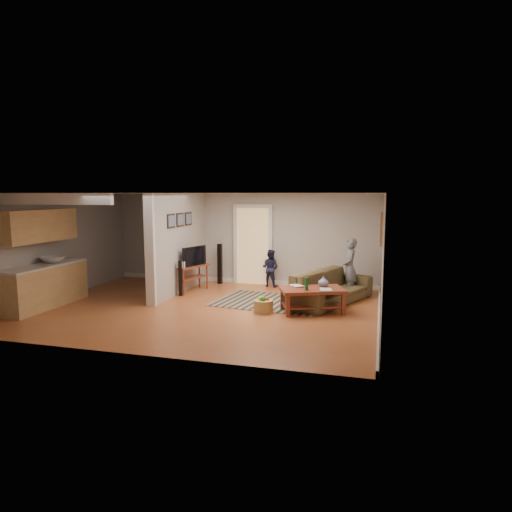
# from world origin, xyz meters

# --- Properties ---
(ground) EXTENTS (7.50, 7.50, 0.00)m
(ground) POSITION_xyz_m (0.00, 0.00, 0.00)
(ground) COLOR #9A5127
(ground) RESTS_ON ground
(room_shell) EXTENTS (7.54, 6.02, 2.52)m
(room_shell) POSITION_xyz_m (-1.07, 0.43, 1.46)
(room_shell) COLOR #A9A6A2
(room_shell) RESTS_ON ground
(area_rug) EXTENTS (2.68, 2.10, 0.01)m
(area_rug) POSITION_xyz_m (1.29, 0.95, 0.01)
(area_rug) COLOR black
(area_rug) RESTS_ON ground
(sofa) EXTENTS (1.91, 2.65, 0.72)m
(sofa) POSITION_xyz_m (2.60, 1.26, 0.00)
(sofa) COLOR brown
(sofa) RESTS_ON ground
(coffee_table) EXTENTS (1.52, 1.22, 0.78)m
(coffee_table) POSITION_xyz_m (2.36, 0.31, 0.40)
(coffee_table) COLOR maroon
(coffee_table) RESTS_ON ground
(tv_console) EXTENTS (0.71, 1.14, 0.92)m
(tv_console) POSITION_xyz_m (-0.94, 1.56, 0.61)
(tv_console) COLOR maroon
(tv_console) RESTS_ON ground
(speaker_left) EXTENTS (0.11, 0.11, 0.87)m
(speaker_left) POSITION_xyz_m (-1.00, 0.99, 0.44)
(speaker_left) COLOR black
(speaker_left) RESTS_ON ground
(speaker_right) EXTENTS (0.12, 0.12, 1.12)m
(speaker_right) POSITION_xyz_m (-0.59, 2.70, 0.56)
(speaker_right) COLOR black
(speaker_right) RESTS_ON ground
(toy_basket) EXTENTS (0.41, 0.41, 0.37)m
(toy_basket) POSITION_xyz_m (1.36, -0.01, 0.15)
(toy_basket) COLOR olive
(toy_basket) RESTS_ON ground
(child) EXTENTS (0.42, 0.57, 1.43)m
(child) POSITION_xyz_m (3.00, 2.01, 0.00)
(child) COLOR slate
(child) RESTS_ON ground
(toddler) EXTENTS (0.56, 0.47, 1.00)m
(toddler) POSITION_xyz_m (0.85, 2.70, 0.00)
(toddler) COLOR #1E213F
(toddler) RESTS_ON ground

